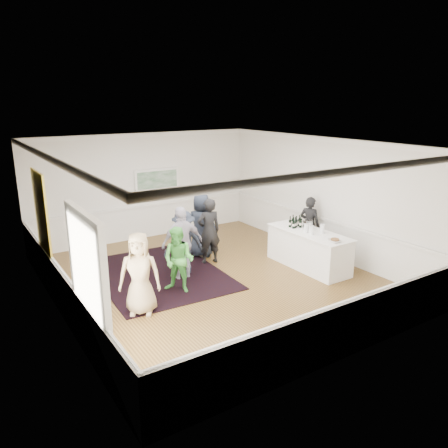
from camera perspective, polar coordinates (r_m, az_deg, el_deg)
floor at (r=10.51m, az=-1.32°, el=-7.20°), size 8.00×8.00×0.00m
ceiling at (r=9.71m, az=-1.44°, el=10.45°), size 7.00×8.00×0.02m
wall_left at (r=8.76m, az=-21.29°, el=-1.95°), size 0.02×8.00×3.20m
wall_right at (r=12.14m, az=12.87°, el=3.51°), size 0.02×8.00×3.20m
wall_back at (r=13.48m, az=-10.35°, el=4.86°), size 7.00×0.02×3.20m
wall_front at (r=7.06m, az=15.98°, el=-5.67°), size 7.00×0.02×3.20m
wainscoting at (r=10.32m, az=-1.33°, el=-4.64°), size 7.00×8.00×1.00m
mirror at (r=9.95m, az=-22.73°, el=1.15°), size 0.05×1.25×1.85m
doorway at (r=7.08m, az=-17.40°, el=-7.33°), size 0.10×1.78×2.56m
landscape_painting at (r=13.55m, az=-8.73°, el=5.77°), size 1.44×0.06×0.66m
area_rug at (r=10.90m, az=-8.54°, el=-6.45°), size 3.04×3.89×0.02m
serving_table at (r=11.29m, az=10.97°, el=-3.25°), size 0.88×2.33×0.94m
bartender at (r=12.24m, az=11.10°, el=-0.15°), size 0.57×0.68×1.60m
guest_tan at (r=8.76m, az=-10.97°, el=-6.40°), size 0.98×0.87×1.68m
guest_green at (r=9.65m, az=-5.94°, el=-4.70°), size 0.89×0.91×1.48m
guest_lilac at (r=10.35m, az=-5.47°, el=-2.47°), size 1.04×0.47×1.75m
guest_dark_a at (r=10.64m, az=-5.28°, el=-2.43°), size 1.04×0.63×1.58m
guest_dark_b at (r=11.26m, az=-2.00°, el=-0.93°), size 0.68×0.50×1.73m
guest_navy at (r=11.77m, az=-2.96°, el=-0.15°), size 0.98×1.00×1.74m
wine_bottles at (r=11.45m, az=9.40°, el=0.37°), size 0.40×0.32×0.31m
juice_pitchers at (r=10.98m, az=11.59°, el=-0.61°), size 0.43×0.36×0.24m
ice_bucket at (r=11.30m, az=10.87°, el=-0.12°), size 0.26×0.26×0.25m
nut_bowl at (r=10.46m, az=14.28°, el=-2.07°), size 0.29×0.29×0.08m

